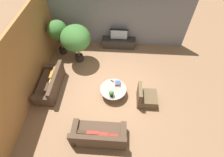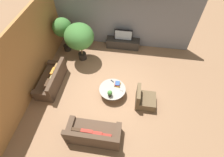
{
  "view_description": "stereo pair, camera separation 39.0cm",
  "coord_description": "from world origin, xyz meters",
  "px_view_note": "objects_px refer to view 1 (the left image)",
  "views": [
    {
      "loc": [
        0.39,
        -4.54,
        6.29
      ],
      "look_at": [
        0.08,
        0.18,
        0.55
      ],
      "focal_mm": 28.0,
      "sensor_mm": 36.0,
      "label": 1
    },
    {
      "loc": [
        0.78,
        -4.5,
        6.29
      ],
      "look_at": [
        0.08,
        0.18,
        0.55
      ],
      "focal_mm": 28.0,
      "sensor_mm": 36.0,
      "label": 2
    }
  ],
  "objects_px": {
    "armchair_wicker": "(146,97)",
    "potted_palm_corner": "(76,39)",
    "couch_near_entry": "(99,135)",
    "television": "(119,35)",
    "potted_plant_tabletop": "(111,93)",
    "potted_palm_tall": "(58,31)",
    "coffee_table": "(113,90)",
    "couch_by_wall": "(51,84)",
    "media_console": "(119,43)"
  },
  "relations": [
    {
      "from": "coffee_table",
      "to": "potted_palm_tall",
      "type": "distance_m",
      "value": 3.92
    },
    {
      "from": "television",
      "to": "couch_by_wall",
      "type": "height_order",
      "value": "television"
    },
    {
      "from": "armchair_wicker",
      "to": "potted_plant_tabletop",
      "type": "height_order",
      "value": "armchair_wicker"
    },
    {
      "from": "media_console",
      "to": "television",
      "type": "height_order",
      "value": "television"
    },
    {
      "from": "coffee_table",
      "to": "media_console",
      "type": "bearing_deg",
      "value": 88.18
    },
    {
      "from": "coffee_table",
      "to": "armchair_wicker",
      "type": "relative_size",
      "value": 1.29
    },
    {
      "from": "television",
      "to": "potted_plant_tabletop",
      "type": "relative_size",
      "value": 3.24
    },
    {
      "from": "couch_near_entry",
      "to": "media_console",
      "type": "bearing_deg",
      "value": -95.38
    },
    {
      "from": "couch_near_entry",
      "to": "potted_palm_corner",
      "type": "distance_m",
      "value": 4.35
    },
    {
      "from": "couch_by_wall",
      "to": "coffee_table",
      "type": "bearing_deg",
      "value": 86.86
    },
    {
      "from": "television",
      "to": "coffee_table",
      "type": "distance_m",
      "value": 3.22
    },
    {
      "from": "television",
      "to": "potted_plant_tabletop",
      "type": "xyz_separation_m",
      "value": [
        -0.15,
        -3.53,
        -0.24
      ]
    },
    {
      "from": "media_console",
      "to": "potted_palm_corner",
      "type": "relative_size",
      "value": 0.9
    },
    {
      "from": "couch_by_wall",
      "to": "armchair_wicker",
      "type": "bearing_deg",
      "value": 84.2
    },
    {
      "from": "coffee_table",
      "to": "armchair_wicker",
      "type": "bearing_deg",
      "value": -11.07
    },
    {
      "from": "television",
      "to": "potted_palm_corner",
      "type": "height_order",
      "value": "potted_palm_corner"
    },
    {
      "from": "couch_by_wall",
      "to": "potted_plant_tabletop",
      "type": "distance_m",
      "value": 2.74
    },
    {
      "from": "couch_by_wall",
      "to": "potted_palm_tall",
      "type": "xyz_separation_m",
      "value": [
        -0.07,
        2.37,
        1.04
      ]
    },
    {
      "from": "coffee_table",
      "to": "couch_by_wall",
      "type": "distance_m",
      "value": 2.73
    },
    {
      "from": "armchair_wicker",
      "to": "potted_palm_tall",
      "type": "height_order",
      "value": "potted_palm_tall"
    },
    {
      "from": "couch_by_wall",
      "to": "potted_palm_corner",
      "type": "distance_m",
      "value": 2.3
    },
    {
      "from": "potted_palm_corner",
      "to": "potted_plant_tabletop",
      "type": "xyz_separation_m",
      "value": [
        1.78,
        -2.33,
        -0.8
      ]
    },
    {
      "from": "couch_near_entry",
      "to": "potted_palm_corner",
      "type": "bearing_deg",
      "value": -70.0
    },
    {
      "from": "armchair_wicker",
      "to": "couch_near_entry",
      "type": "bearing_deg",
      "value": 134.65
    },
    {
      "from": "couch_by_wall",
      "to": "potted_palm_corner",
      "type": "bearing_deg",
      "value": 153.85
    },
    {
      "from": "television",
      "to": "potted_palm_tall",
      "type": "relative_size",
      "value": 0.5
    },
    {
      "from": "television",
      "to": "couch_by_wall",
      "type": "xyz_separation_m",
      "value": [
        -2.83,
        -3.03,
        -0.5
      ]
    },
    {
      "from": "media_console",
      "to": "potted_plant_tabletop",
      "type": "distance_m",
      "value": 3.54
    },
    {
      "from": "television",
      "to": "potted_palm_tall",
      "type": "height_order",
      "value": "potted_palm_tall"
    },
    {
      "from": "media_console",
      "to": "coffee_table",
      "type": "distance_m",
      "value": 3.18
    },
    {
      "from": "armchair_wicker",
      "to": "potted_palm_tall",
      "type": "xyz_separation_m",
      "value": [
        -4.15,
        2.79,
        1.06
      ]
    },
    {
      "from": "potted_palm_corner",
      "to": "coffee_table",
      "type": "bearing_deg",
      "value": -47.39
    },
    {
      "from": "couch_by_wall",
      "to": "potted_plant_tabletop",
      "type": "relative_size",
      "value": 6.69
    },
    {
      "from": "armchair_wicker",
      "to": "couch_by_wall",
      "type": "bearing_deg",
      "value": 84.2
    },
    {
      "from": "couch_near_entry",
      "to": "potted_plant_tabletop",
      "type": "height_order",
      "value": "couch_near_entry"
    },
    {
      "from": "armchair_wicker",
      "to": "potted_plant_tabletop",
      "type": "distance_m",
      "value": 1.43
    },
    {
      "from": "coffee_table",
      "to": "potted_palm_corner",
      "type": "relative_size",
      "value": 0.57
    },
    {
      "from": "television",
      "to": "coffee_table",
      "type": "relative_size",
      "value": 0.84
    },
    {
      "from": "media_console",
      "to": "couch_by_wall",
      "type": "xyz_separation_m",
      "value": [
        -2.83,
        -3.03,
        0.03
      ]
    },
    {
      "from": "television",
      "to": "armchair_wicker",
      "type": "bearing_deg",
      "value": -70.08
    },
    {
      "from": "coffee_table",
      "to": "couch_near_entry",
      "type": "relative_size",
      "value": 0.58
    },
    {
      "from": "couch_by_wall",
      "to": "potted_palm_corner",
      "type": "relative_size",
      "value": 0.98
    },
    {
      "from": "potted_palm_tall",
      "to": "potted_plant_tabletop",
      "type": "height_order",
      "value": "potted_palm_tall"
    },
    {
      "from": "media_console",
      "to": "coffee_table",
      "type": "relative_size",
      "value": 1.58
    },
    {
      "from": "potted_palm_corner",
      "to": "potted_plant_tabletop",
      "type": "height_order",
      "value": "potted_palm_corner"
    },
    {
      "from": "potted_palm_corner",
      "to": "couch_by_wall",
      "type": "bearing_deg",
      "value": -116.15
    },
    {
      "from": "potted_palm_corner",
      "to": "potted_plant_tabletop",
      "type": "distance_m",
      "value": 3.04
    },
    {
      "from": "potted_plant_tabletop",
      "to": "potted_palm_tall",
      "type": "bearing_deg",
      "value": 133.83
    },
    {
      "from": "armchair_wicker",
      "to": "potted_palm_corner",
      "type": "height_order",
      "value": "potted_palm_corner"
    },
    {
      "from": "media_console",
      "to": "potted_palm_corner",
      "type": "bearing_deg",
      "value": -148.22
    }
  ]
}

